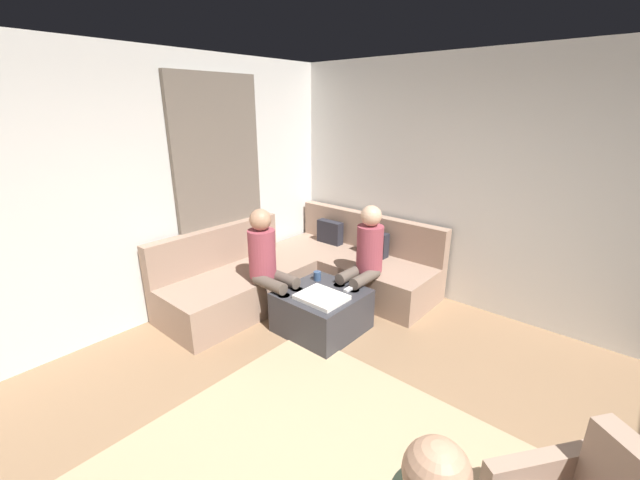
{
  "coord_description": "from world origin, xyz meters",
  "views": [
    {
      "loc": [
        0.89,
        -1.27,
        2.17
      ],
      "look_at": [
        -1.63,
        1.63,
        0.85
      ],
      "focal_mm": 22.07,
      "sensor_mm": 36.0,
      "label": 1
    }
  ],
  "objects_px": {
    "ottoman": "(322,311)",
    "person_on_couch_side": "(269,262)",
    "game_remote": "(350,289)",
    "coffee_mug": "(317,276)",
    "person_on_couch_back": "(364,257)",
    "sectional_couch": "(305,272)"
  },
  "relations": [
    {
      "from": "ottoman",
      "to": "person_on_couch_side",
      "type": "height_order",
      "value": "person_on_couch_side"
    },
    {
      "from": "ottoman",
      "to": "game_remote",
      "type": "bearing_deg",
      "value": 50.71
    },
    {
      "from": "person_on_couch_back",
      "to": "ottoman",
      "type": "bearing_deg",
      "value": 77.17
    },
    {
      "from": "ottoman",
      "to": "coffee_mug",
      "type": "height_order",
      "value": "coffee_mug"
    },
    {
      "from": "ottoman",
      "to": "person_on_couch_side",
      "type": "relative_size",
      "value": 0.63
    },
    {
      "from": "sectional_couch",
      "to": "ottoman",
      "type": "relative_size",
      "value": 3.36
    },
    {
      "from": "game_remote",
      "to": "person_on_couch_side",
      "type": "xyz_separation_m",
      "value": [
        -0.71,
        -0.43,
        0.23
      ]
    },
    {
      "from": "coffee_mug",
      "to": "ottoman",
      "type": "bearing_deg",
      "value": -39.29
    },
    {
      "from": "ottoman",
      "to": "coffee_mug",
      "type": "bearing_deg",
      "value": 140.71
    },
    {
      "from": "ottoman",
      "to": "coffee_mug",
      "type": "distance_m",
      "value": 0.38
    },
    {
      "from": "person_on_couch_back",
      "to": "person_on_couch_side",
      "type": "xyz_separation_m",
      "value": [
        -0.66,
        -0.75,
        0.0
      ]
    },
    {
      "from": "game_remote",
      "to": "ottoman",
      "type": "bearing_deg",
      "value": -129.29
    },
    {
      "from": "person_on_couch_back",
      "to": "coffee_mug",
      "type": "bearing_deg",
      "value": 46.34
    },
    {
      "from": "coffee_mug",
      "to": "game_remote",
      "type": "height_order",
      "value": "coffee_mug"
    },
    {
      "from": "game_remote",
      "to": "person_on_couch_side",
      "type": "distance_m",
      "value": 0.86
    },
    {
      "from": "ottoman",
      "to": "person_on_couch_side",
      "type": "xyz_separation_m",
      "value": [
        -0.53,
        -0.21,
        0.45
      ]
    },
    {
      "from": "sectional_couch",
      "to": "person_on_couch_back",
      "type": "bearing_deg",
      "value": 3.92
    },
    {
      "from": "coffee_mug",
      "to": "person_on_couch_side",
      "type": "xyz_separation_m",
      "value": [
        -0.31,
        -0.39,
        0.19
      ]
    },
    {
      "from": "coffee_mug",
      "to": "person_on_couch_side",
      "type": "bearing_deg",
      "value": -128.68
    },
    {
      "from": "sectional_couch",
      "to": "person_on_couch_back",
      "type": "distance_m",
      "value": 0.89
    },
    {
      "from": "game_remote",
      "to": "coffee_mug",
      "type": "bearing_deg",
      "value": -174.29
    },
    {
      "from": "person_on_couch_back",
      "to": "person_on_couch_side",
      "type": "relative_size",
      "value": 1.0
    }
  ]
}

